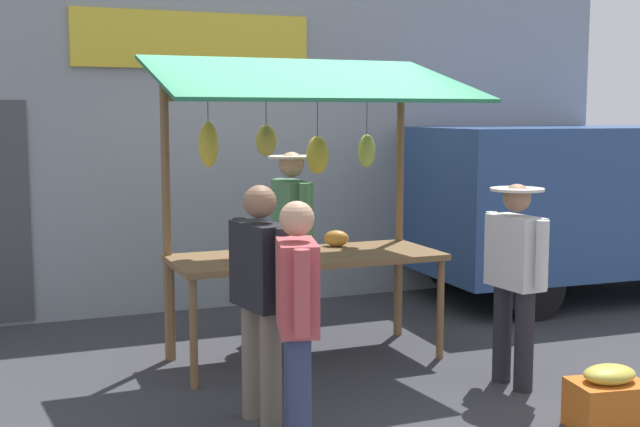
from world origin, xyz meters
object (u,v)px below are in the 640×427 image
shopper_in_striped_shirt (515,270)px  produce_crate_near (608,400)px  shopper_with_ponytail (297,312)px  parked_van (594,195)px  vendor_with_sunhat (292,227)px  shopper_in_grey_tee (261,288)px  market_stall (305,172)px

shopper_in_striped_shirt → produce_crate_near: shopper_in_striped_shirt is taller
shopper_with_ponytail → parked_van: size_ratio=0.34×
vendor_with_sunhat → shopper_in_striped_shirt: (-1.03, 1.97, -0.12)m
shopper_in_grey_tee → market_stall: bearing=-42.2°
shopper_with_ponytail → shopper_in_striped_shirt: bearing=-58.5°
vendor_with_sunhat → produce_crate_near: size_ratio=3.22×
shopper_in_striped_shirt → shopper_in_grey_tee: shopper_in_grey_tee is taller
shopper_in_striped_shirt → shopper_in_grey_tee: (1.97, 0.02, 0.02)m
shopper_in_striped_shirt → shopper_with_ponytail: (1.92, 0.57, -0.01)m
shopper_in_grey_tee → vendor_with_sunhat: bearing=-35.5°
market_stall → shopper_with_ponytail: 2.08m
vendor_with_sunhat → parked_van: 3.79m
shopper_in_striped_shirt → shopper_in_grey_tee: 1.97m
shopper_with_ponytail → vendor_with_sunhat: bearing=-4.4°
shopper_in_striped_shirt → shopper_with_ponytail: size_ratio=1.00×
shopper_in_striped_shirt → parked_van: (-2.73, -2.40, 0.24)m
market_stall → parked_van: size_ratio=0.56×
shopper_in_striped_shirt → produce_crate_near: size_ratio=2.90×
shopper_in_striped_shirt → shopper_in_grey_tee: size_ratio=0.96×
market_stall → shopper_in_grey_tee: 1.63m
vendor_with_sunhat → parked_van: parked_van is taller
shopper_in_striped_shirt → parked_van: bearing=-53.2°
produce_crate_near → shopper_in_striped_shirt: bearing=-86.3°
market_stall → produce_crate_near: 2.88m
shopper_with_ponytail → parked_van: (-4.66, -2.97, 0.26)m
shopper_in_striped_shirt → parked_van: parked_van is taller
market_stall → vendor_with_sunhat: bearing=-101.6°
vendor_with_sunhat → market_stall: bearing=-12.2°
market_stall → shopper_in_grey_tee: market_stall is taller
shopper_in_grey_tee → produce_crate_near: size_ratio=3.01×
shopper_with_ponytail → produce_crate_near: size_ratio=2.91×
vendor_with_sunhat → shopper_in_striped_shirt: size_ratio=1.11×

